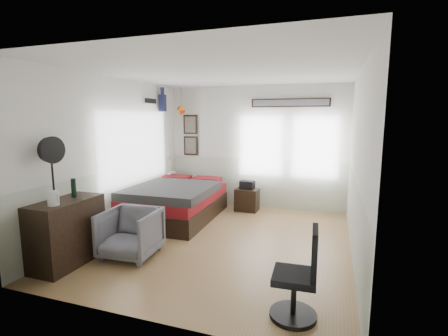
{
  "coord_description": "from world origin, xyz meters",
  "views": [
    {
      "loc": [
        1.67,
        -4.81,
        1.99
      ],
      "look_at": [
        -0.1,
        0.4,
        1.15
      ],
      "focal_mm": 26.0,
      "sensor_mm": 36.0,
      "label": 1
    }
  ],
  "objects_px": {
    "dresser": "(67,232)",
    "bed": "(175,201)",
    "task_chair": "(300,282)",
    "nightstand": "(247,200)",
    "armchair": "(131,233)"
  },
  "relations": [
    {
      "from": "dresser",
      "to": "task_chair",
      "type": "bearing_deg",
      "value": -4.58
    },
    {
      "from": "nightstand",
      "to": "task_chair",
      "type": "relative_size",
      "value": 0.51
    },
    {
      "from": "bed",
      "to": "nightstand",
      "type": "distance_m",
      "value": 1.59
    },
    {
      "from": "dresser",
      "to": "nightstand",
      "type": "distance_m",
      "value": 3.73
    },
    {
      "from": "task_chair",
      "to": "nightstand",
      "type": "bearing_deg",
      "value": 109.58
    },
    {
      "from": "dresser",
      "to": "nightstand",
      "type": "height_order",
      "value": "dresser"
    },
    {
      "from": "dresser",
      "to": "armchair",
      "type": "xyz_separation_m",
      "value": [
        0.68,
        0.48,
        -0.1
      ]
    },
    {
      "from": "dresser",
      "to": "nightstand",
      "type": "xyz_separation_m",
      "value": [
        1.67,
        3.33,
        -0.21
      ]
    },
    {
      "from": "dresser",
      "to": "task_chair",
      "type": "xyz_separation_m",
      "value": [
        3.15,
        -0.25,
        -0.06
      ]
    },
    {
      "from": "dresser",
      "to": "nightstand",
      "type": "bearing_deg",
      "value": 63.31
    },
    {
      "from": "dresser",
      "to": "task_chair",
      "type": "distance_m",
      "value": 3.16
    },
    {
      "from": "dresser",
      "to": "bed",
      "type": "bearing_deg",
      "value": 79.32
    },
    {
      "from": "dresser",
      "to": "task_chair",
      "type": "relative_size",
      "value": 1.05
    },
    {
      "from": "bed",
      "to": "task_chair",
      "type": "relative_size",
      "value": 2.34
    },
    {
      "from": "armchair",
      "to": "task_chair",
      "type": "distance_m",
      "value": 2.58
    }
  ]
}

